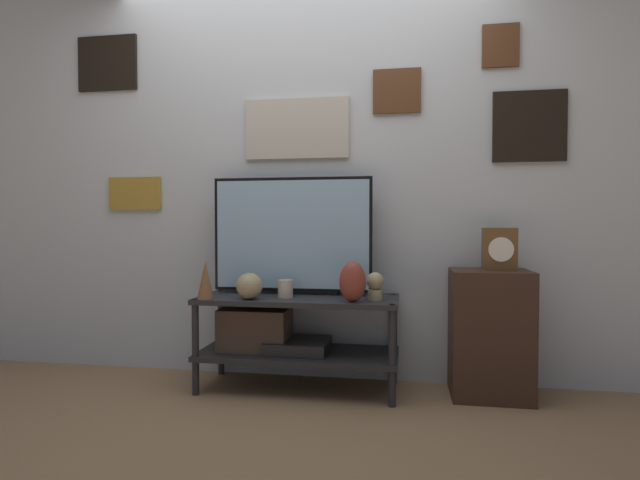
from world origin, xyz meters
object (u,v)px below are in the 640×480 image
(decorative_bust, at_px, (375,285))
(mantel_clock, at_px, (499,249))
(candle_jar, at_px, (285,289))
(vase_urn_stoneware, at_px, (353,282))
(vase_round_glass, at_px, (249,286))
(vase_slim_bronze, at_px, (205,280))
(television, at_px, (292,235))

(decorative_bust, height_order, mantel_clock, mantel_clock)
(candle_jar, bearing_deg, vase_urn_stoneware, -14.10)
(mantel_clock, bearing_deg, vase_urn_stoneware, -165.35)
(vase_round_glass, distance_m, vase_slim_bronze, 0.26)
(vase_slim_bronze, xyz_separation_m, candle_jar, (0.44, 0.13, -0.06))
(television, bearing_deg, vase_slim_bronze, -148.25)
(television, distance_m, vase_urn_stoneware, 0.53)
(television, distance_m, candle_jar, 0.35)
(television, xyz_separation_m, candle_jar, (-0.01, -0.15, -0.31))
(vase_urn_stoneware, distance_m, decorative_bust, 0.15)
(television, relative_size, mantel_clock, 4.10)
(vase_urn_stoneware, height_order, mantel_clock, mantel_clock)
(decorative_bust, distance_m, mantel_clock, 0.73)
(television, relative_size, vase_slim_bronze, 4.44)
(vase_round_glass, height_order, decorative_bust, decorative_bust)
(television, relative_size, vase_round_glass, 6.52)
(vase_urn_stoneware, xyz_separation_m, decorative_bust, (0.12, 0.09, -0.03))
(vase_urn_stoneware, distance_m, vase_round_glass, 0.59)
(vase_slim_bronze, distance_m, decorative_bust, 0.97)
(television, xyz_separation_m, decorative_bust, (0.51, -0.16, -0.28))
(television, distance_m, decorative_bust, 0.61)
(vase_slim_bronze, bearing_deg, candle_jar, 16.26)
(vase_urn_stoneware, bearing_deg, candle_jar, 165.90)
(vase_round_glass, height_order, candle_jar, vase_round_glass)
(television, xyz_separation_m, vase_round_glass, (-0.19, -0.24, -0.29))
(candle_jar, distance_m, mantel_clock, 1.24)
(television, bearing_deg, candle_jar, -92.44)
(vase_slim_bronze, height_order, decorative_bust, vase_slim_bronze)
(vase_urn_stoneware, distance_m, candle_jar, 0.42)
(vase_urn_stoneware, bearing_deg, television, 147.94)
(television, height_order, candle_jar, television)
(vase_urn_stoneware, xyz_separation_m, vase_slim_bronze, (-0.84, -0.03, -0.00))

